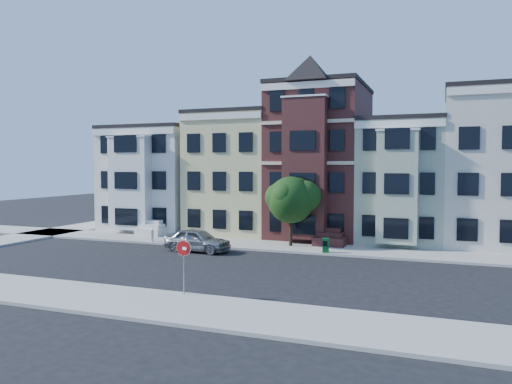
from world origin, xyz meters
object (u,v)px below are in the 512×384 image
at_px(street_tree, 291,203).
at_px(parked_car, 197,240).
at_px(newspaper_box, 326,245).
at_px(stop_sign, 184,264).
at_px(fire_hydrant, 152,237).

xyz_separation_m(street_tree, parked_car, (-5.44, -3.72, -2.40)).
bearing_deg(parked_car, street_tree, -51.98).
bearing_deg(newspaper_box, stop_sign, -118.34).
bearing_deg(stop_sign, street_tree, 107.59).
bearing_deg(street_tree, stop_sign, -92.09).
bearing_deg(parked_car, stop_sign, -151.68).
xyz_separation_m(parked_car, newspaper_box, (8.36, 1.91, -0.16)).
distance_m(parked_car, stop_sign, 11.79).
distance_m(newspaper_box, fire_hydrant, 13.15).
relative_size(street_tree, stop_sign, 2.23).
distance_m(parked_car, newspaper_box, 8.58).
height_order(street_tree, stop_sign, street_tree).
xyz_separation_m(newspaper_box, fire_hydrant, (-13.15, 0.00, -0.11)).
xyz_separation_m(parked_car, fire_hydrant, (-4.78, 1.91, -0.27)).
bearing_deg(stop_sign, fire_hydrant, 147.27).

